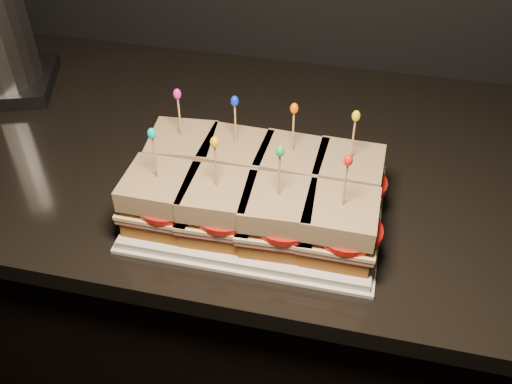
# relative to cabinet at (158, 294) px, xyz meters

# --- Properties ---
(cabinet) EXTENTS (2.16, 0.67, 0.88)m
(cabinet) POSITION_rel_cabinet_xyz_m (0.00, 0.00, 0.00)
(cabinet) COLOR black
(cabinet) RESTS_ON ground
(granite_slab) EXTENTS (2.20, 0.71, 0.03)m
(granite_slab) POSITION_rel_cabinet_xyz_m (0.00, 0.00, 0.46)
(granite_slab) COLOR black
(granite_slab) RESTS_ON cabinet
(platter) EXTENTS (0.37, 0.23, 0.02)m
(platter) POSITION_rel_cabinet_xyz_m (0.28, -0.18, 0.48)
(platter) COLOR silver
(platter) RESTS_ON granite_slab
(platter_rim) EXTENTS (0.38, 0.24, 0.01)m
(platter_rim) POSITION_rel_cabinet_xyz_m (0.28, -0.18, 0.48)
(platter_rim) COLOR silver
(platter_rim) RESTS_ON granite_slab
(sandwich_0_bread_bot) EXTENTS (0.11, 0.11, 0.03)m
(sandwich_0_bread_bot) POSITION_rel_cabinet_xyz_m (0.15, -0.13, 0.51)
(sandwich_0_bread_bot) COLOR brown
(sandwich_0_bread_bot) RESTS_ON platter
(sandwich_0_ham) EXTENTS (0.12, 0.11, 0.01)m
(sandwich_0_ham) POSITION_rel_cabinet_xyz_m (0.15, -0.13, 0.52)
(sandwich_0_ham) COLOR #C15452
(sandwich_0_ham) RESTS_ON sandwich_0_bread_bot
(sandwich_0_cheese) EXTENTS (0.12, 0.11, 0.01)m
(sandwich_0_cheese) POSITION_rel_cabinet_xyz_m (0.15, -0.13, 0.53)
(sandwich_0_cheese) COLOR beige
(sandwich_0_cheese) RESTS_ON sandwich_0_ham
(sandwich_0_tomato) EXTENTS (0.10, 0.10, 0.01)m
(sandwich_0_tomato) POSITION_rel_cabinet_xyz_m (0.17, -0.13, 0.54)
(sandwich_0_tomato) COLOR red
(sandwich_0_tomato) RESTS_ON sandwich_0_cheese
(sandwich_0_bread_top) EXTENTS (0.11, 0.11, 0.03)m
(sandwich_0_bread_top) POSITION_rel_cabinet_xyz_m (0.15, -0.13, 0.56)
(sandwich_0_bread_top) COLOR #593214
(sandwich_0_bread_top) RESTS_ON sandwich_0_tomato
(sandwich_0_pick) EXTENTS (0.00, 0.00, 0.09)m
(sandwich_0_pick) POSITION_rel_cabinet_xyz_m (0.15, -0.13, 0.61)
(sandwich_0_pick) COLOR tan
(sandwich_0_pick) RESTS_ON sandwich_0_bread_top
(sandwich_0_frill) EXTENTS (0.01, 0.01, 0.02)m
(sandwich_0_frill) POSITION_rel_cabinet_xyz_m (0.15, -0.13, 0.65)
(sandwich_0_frill) COLOR #CD1E9F
(sandwich_0_frill) RESTS_ON sandwich_0_pick
(sandwich_1_bread_bot) EXTENTS (0.10, 0.10, 0.03)m
(sandwich_1_bread_bot) POSITION_rel_cabinet_xyz_m (0.24, -0.13, 0.51)
(sandwich_1_bread_bot) COLOR brown
(sandwich_1_bread_bot) RESTS_ON platter
(sandwich_1_ham) EXTENTS (0.11, 0.11, 0.01)m
(sandwich_1_ham) POSITION_rel_cabinet_xyz_m (0.24, -0.13, 0.52)
(sandwich_1_ham) COLOR #C15452
(sandwich_1_ham) RESTS_ON sandwich_1_bread_bot
(sandwich_1_cheese) EXTENTS (0.11, 0.11, 0.01)m
(sandwich_1_cheese) POSITION_rel_cabinet_xyz_m (0.24, -0.13, 0.53)
(sandwich_1_cheese) COLOR beige
(sandwich_1_cheese) RESTS_ON sandwich_1_ham
(sandwich_1_tomato) EXTENTS (0.10, 0.10, 0.01)m
(sandwich_1_tomato) POSITION_rel_cabinet_xyz_m (0.25, -0.13, 0.54)
(sandwich_1_tomato) COLOR red
(sandwich_1_tomato) RESTS_ON sandwich_1_cheese
(sandwich_1_bread_top) EXTENTS (0.10, 0.10, 0.03)m
(sandwich_1_bread_top) POSITION_rel_cabinet_xyz_m (0.24, -0.13, 0.56)
(sandwich_1_bread_top) COLOR #593214
(sandwich_1_bread_top) RESTS_ON sandwich_1_tomato
(sandwich_1_pick) EXTENTS (0.00, 0.00, 0.09)m
(sandwich_1_pick) POSITION_rel_cabinet_xyz_m (0.24, -0.13, 0.61)
(sandwich_1_pick) COLOR tan
(sandwich_1_pick) RESTS_ON sandwich_1_bread_top
(sandwich_1_frill) EXTENTS (0.01, 0.01, 0.02)m
(sandwich_1_frill) POSITION_rel_cabinet_xyz_m (0.24, -0.13, 0.65)
(sandwich_1_frill) COLOR #0D27D3
(sandwich_1_frill) RESTS_ON sandwich_1_pick
(sandwich_2_bread_bot) EXTENTS (0.10, 0.10, 0.03)m
(sandwich_2_bread_bot) POSITION_rel_cabinet_xyz_m (0.33, -0.13, 0.51)
(sandwich_2_bread_bot) COLOR brown
(sandwich_2_bread_bot) RESTS_ON platter
(sandwich_2_ham) EXTENTS (0.11, 0.11, 0.01)m
(sandwich_2_ham) POSITION_rel_cabinet_xyz_m (0.33, -0.13, 0.52)
(sandwich_2_ham) COLOR #C15452
(sandwich_2_ham) RESTS_ON sandwich_2_bread_bot
(sandwich_2_cheese) EXTENTS (0.11, 0.11, 0.01)m
(sandwich_2_cheese) POSITION_rel_cabinet_xyz_m (0.33, -0.13, 0.53)
(sandwich_2_cheese) COLOR beige
(sandwich_2_cheese) RESTS_ON sandwich_2_ham
(sandwich_2_tomato) EXTENTS (0.10, 0.10, 0.01)m
(sandwich_2_tomato) POSITION_rel_cabinet_xyz_m (0.34, -0.13, 0.54)
(sandwich_2_tomato) COLOR red
(sandwich_2_tomato) RESTS_ON sandwich_2_cheese
(sandwich_2_bread_top) EXTENTS (0.10, 0.10, 0.03)m
(sandwich_2_bread_top) POSITION_rel_cabinet_xyz_m (0.33, -0.13, 0.56)
(sandwich_2_bread_top) COLOR #593214
(sandwich_2_bread_top) RESTS_ON sandwich_2_tomato
(sandwich_2_pick) EXTENTS (0.00, 0.00, 0.09)m
(sandwich_2_pick) POSITION_rel_cabinet_xyz_m (0.33, -0.13, 0.61)
(sandwich_2_pick) COLOR tan
(sandwich_2_pick) RESTS_ON sandwich_2_bread_top
(sandwich_2_frill) EXTENTS (0.01, 0.01, 0.02)m
(sandwich_2_frill) POSITION_rel_cabinet_xyz_m (0.33, -0.13, 0.65)
(sandwich_2_frill) COLOR #F75503
(sandwich_2_frill) RESTS_ON sandwich_2_pick
(sandwich_3_bread_bot) EXTENTS (0.10, 0.10, 0.03)m
(sandwich_3_bread_bot) POSITION_rel_cabinet_xyz_m (0.42, -0.13, 0.51)
(sandwich_3_bread_bot) COLOR brown
(sandwich_3_bread_bot) RESTS_ON platter
(sandwich_3_ham) EXTENTS (0.11, 0.11, 0.01)m
(sandwich_3_ham) POSITION_rel_cabinet_xyz_m (0.42, -0.13, 0.52)
(sandwich_3_ham) COLOR #C15452
(sandwich_3_ham) RESTS_ON sandwich_3_bread_bot
(sandwich_3_cheese) EXTENTS (0.11, 0.11, 0.01)m
(sandwich_3_cheese) POSITION_rel_cabinet_xyz_m (0.42, -0.13, 0.53)
(sandwich_3_cheese) COLOR beige
(sandwich_3_cheese) RESTS_ON sandwich_3_ham
(sandwich_3_tomato) EXTENTS (0.10, 0.10, 0.01)m
(sandwich_3_tomato) POSITION_rel_cabinet_xyz_m (0.43, -0.13, 0.54)
(sandwich_3_tomato) COLOR red
(sandwich_3_tomato) RESTS_ON sandwich_3_cheese
(sandwich_3_bread_top) EXTENTS (0.10, 0.10, 0.03)m
(sandwich_3_bread_top) POSITION_rel_cabinet_xyz_m (0.42, -0.13, 0.56)
(sandwich_3_bread_top) COLOR #593214
(sandwich_3_bread_top) RESTS_ON sandwich_3_tomato
(sandwich_3_pick) EXTENTS (0.00, 0.00, 0.09)m
(sandwich_3_pick) POSITION_rel_cabinet_xyz_m (0.42, -0.13, 0.61)
(sandwich_3_pick) COLOR tan
(sandwich_3_pick) RESTS_ON sandwich_3_bread_top
(sandwich_3_frill) EXTENTS (0.01, 0.01, 0.02)m
(sandwich_3_frill) POSITION_rel_cabinet_xyz_m (0.42, -0.13, 0.65)
(sandwich_3_frill) COLOR yellow
(sandwich_3_frill) RESTS_ON sandwich_3_pick
(sandwich_4_bread_bot) EXTENTS (0.10, 0.10, 0.03)m
(sandwich_4_bread_bot) POSITION_rel_cabinet_xyz_m (0.15, -0.23, 0.51)
(sandwich_4_bread_bot) COLOR brown
(sandwich_4_bread_bot) RESTS_ON platter
(sandwich_4_ham) EXTENTS (0.11, 0.10, 0.01)m
(sandwich_4_ham) POSITION_rel_cabinet_xyz_m (0.15, -0.23, 0.52)
(sandwich_4_ham) COLOR #C15452
(sandwich_4_ham) RESTS_ON sandwich_4_bread_bot
(sandwich_4_cheese) EXTENTS (0.11, 0.11, 0.01)m
(sandwich_4_cheese) POSITION_rel_cabinet_xyz_m (0.15, -0.23, 0.53)
(sandwich_4_cheese) COLOR beige
(sandwich_4_cheese) RESTS_ON sandwich_4_ham
(sandwich_4_tomato) EXTENTS (0.10, 0.10, 0.01)m
(sandwich_4_tomato) POSITION_rel_cabinet_xyz_m (0.17, -0.24, 0.54)
(sandwich_4_tomato) COLOR red
(sandwich_4_tomato) RESTS_ON sandwich_4_cheese
(sandwich_4_bread_top) EXTENTS (0.10, 0.10, 0.03)m
(sandwich_4_bread_top) POSITION_rel_cabinet_xyz_m (0.15, -0.23, 0.56)
(sandwich_4_bread_top) COLOR #593214
(sandwich_4_bread_top) RESTS_ON sandwich_4_tomato
(sandwich_4_pick) EXTENTS (0.00, 0.00, 0.09)m
(sandwich_4_pick) POSITION_rel_cabinet_xyz_m (0.15, -0.23, 0.61)
(sandwich_4_pick) COLOR tan
(sandwich_4_pick) RESTS_ON sandwich_4_bread_top
(sandwich_4_frill) EXTENTS (0.01, 0.01, 0.02)m
(sandwich_4_frill) POSITION_rel_cabinet_xyz_m (0.15, -0.23, 0.65)
(sandwich_4_frill) COLOR #08AEB9
(sandwich_4_frill) RESTS_ON sandwich_4_pick
(sandwich_5_bread_bot) EXTENTS (0.10, 0.10, 0.03)m
(sandwich_5_bread_bot) POSITION_rel_cabinet_xyz_m (0.24, -0.23, 0.51)
(sandwich_5_bread_bot) COLOR brown
(sandwich_5_bread_bot) RESTS_ON platter
(sandwich_5_ham) EXTENTS (0.11, 0.11, 0.01)m
(sandwich_5_ham) POSITION_rel_cabinet_xyz_m (0.24, -0.23, 0.52)
(sandwich_5_ham) COLOR #C15452
(sandwich_5_ham) RESTS_ON sandwich_5_bread_bot
(sandwich_5_cheese) EXTENTS (0.11, 0.11, 0.01)m
(sandwich_5_cheese) POSITION_rel_cabinet_xyz_m (0.24, -0.23, 0.53)
(sandwich_5_cheese) COLOR beige
(sandwich_5_cheese) RESTS_ON sandwich_5_ham
(sandwich_5_tomato) EXTENTS (0.10, 0.10, 0.01)m
(sandwich_5_tomato) POSITION_rel_cabinet_xyz_m (0.25, -0.24, 0.54)
(sandwich_5_tomato) COLOR red
(sandwich_5_tomato) RESTS_ON sandwich_5_cheese
(sandwich_5_bread_top) EXTENTS (0.10, 0.10, 0.03)m
(sandwich_5_bread_top) POSITION_rel_cabinet_xyz_m (0.24, -0.23, 0.56)
(sandwich_5_bread_top) COLOR #593214
(sandwich_5_bread_top) RESTS_ON sandwich_5_tomato
(sandwich_5_pick) EXTENTS (0.00, 0.00, 0.09)m
(sandwich_5_pick) POSITION_rel_cabinet_xyz_m (0.24, -0.23, 0.61)
(sandwich_5_pick) COLOR tan
(sandwich_5_pick) RESTS_ON sandwich_5_bread_top
(sandwich_5_frill) EXTENTS (0.01, 0.01, 0.02)m
(sandwich_5_frill) POSITION_rel_cabinet_xyz_m (0.24, -0.23, 0.65)
(sandwich_5_frill) COLOR yellow
(sandwich_5_frill) RESTS_ON sandwich_5_pick
(sandwich_6_bread_bot) EXTENTS (0.10, 0.10, 0.03)m
(sandwich_6_bread_bot) POSITION_rel_cabinet_xyz_m (0.33, -0.23, 0.51)
(sandwich_6_bread_bot) COLOR brown
(sandwich_6_bread_bot) RESTS_ON platter
(sandwich_6_ham) EXTENTS (0.11, 0.11, 0.01)m
(sandwich_6_ham) POSITION_rel_cabinet_xyz_m (0.33, -0.23, 0.52)
(sandwich_6_ham) COLOR #C15452
(sandwich_6_ham) RESTS_ON sandwich_6_bread_bot
(sandwich_6_cheese) EXTENTS (0.11, 0.11, 0.01)m
(sandwich_6_cheese) POSITION_rel_cabinet_xyz_m (0.33, -0.23, 0.53)
(sandwich_6_cheese) COLOR beige
(sandwich_6_cheese) RESTS_ON sandwich_6_ham
(sandwich_6_tomato) EXTENTS (0.10, 0.10, 0.01)m
(sandwich_6_tomato) POSITION_rel_cabinet_xyz_m (0.34, -0.24, 0.54)
(sandwich_6_tomato) COLOR red
(sandwich_6_tomato) RESTS_ON sandwich_6_cheese
(sandwich_6_bread_top) EXTENTS (0.10, 0.10, 0.03)m
(sandwich_6_bread_top) POSITION_rel_cabinet_xyz_m (0.33, -0.23, 0.56)
(sandwich_6_bread_top) COLOR #593214
(sandwich_6_bread_top) RESTS_ON sandwich_6_tomato
(sandwich_6_pick) EXTENTS (0.00, 0.00, 0.09)m
(sandwich_6_pick) POSITION_rel_cabinet_xyz_m (0.33, -0.23, 0.61)
(sandwich_6_pick) COLOR tan
(sandwich_6_pick) RESTS_ON sandwich_6_bread_top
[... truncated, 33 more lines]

